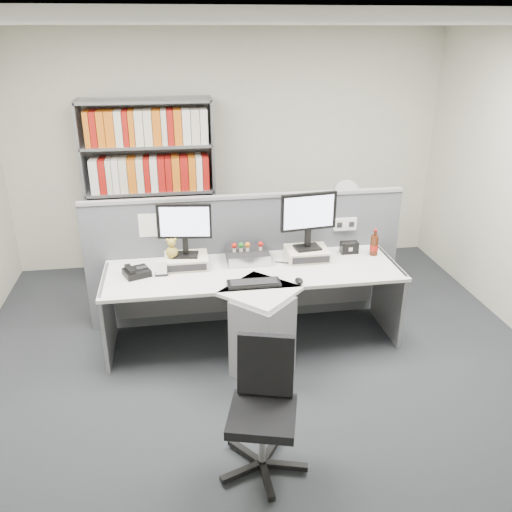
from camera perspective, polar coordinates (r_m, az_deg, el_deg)
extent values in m
plane|color=#2F3237|center=(4.37, 1.36, -14.54)|extent=(5.50, 5.50, 0.00)
cube|color=beige|center=(6.32, -2.99, 11.05)|extent=(5.00, 0.04, 2.70)
cube|color=white|center=(3.46, 1.81, 23.57)|extent=(5.00, 5.50, 0.04)
cube|color=#575B63|center=(5.12, -1.03, -0.42)|extent=(3.00, 0.05, 1.25)
cube|color=#A3A3A8|center=(4.90, -1.09, 6.39)|extent=(3.00, 0.07, 0.03)
cube|color=white|center=(5.18, 9.47, 3.40)|extent=(0.22, 0.04, 0.12)
cube|color=white|center=(4.91, -11.51, 3.36)|extent=(0.16, 0.00, 0.22)
cube|color=white|center=(4.90, -6.83, 3.64)|extent=(0.16, 0.00, 0.22)
cube|color=white|center=(5.08, 6.84, 4.34)|extent=(0.16, 0.00, 0.22)
cube|color=silver|center=(4.70, -0.32, -1.60)|extent=(2.60, 0.80, 0.03)
cube|color=silver|center=(4.35, 0.47, -3.79)|extent=(0.74, 0.74, 0.03)
cube|color=gray|center=(4.42, 0.71, -8.65)|extent=(0.57, 0.57, 0.69)
cube|color=gray|center=(4.86, -15.50, -6.22)|extent=(0.03, 0.70, 0.72)
cube|color=gray|center=(5.18, 13.87, -4.11)|extent=(0.03, 0.70, 0.72)
cube|color=gray|center=(5.18, -0.91, -3.52)|extent=(2.50, 0.02, 0.45)
cube|color=beige|center=(4.78, -7.44, -0.53)|extent=(0.38, 0.30, 0.10)
cube|color=black|center=(4.64, -7.37, -1.27)|extent=(0.34, 0.01, 0.06)
cube|color=beige|center=(4.92, 5.46, 0.26)|extent=(0.38, 0.30, 0.10)
cube|color=black|center=(4.78, 5.90, -0.43)|extent=(0.34, 0.01, 0.06)
cube|color=black|center=(4.76, -7.47, 0.12)|extent=(0.22, 0.18, 0.02)
cube|color=black|center=(4.72, -7.53, 1.07)|extent=(0.05, 0.03, 0.17)
cube|color=black|center=(4.64, -7.67, 3.70)|extent=(0.47, 0.10, 0.31)
cube|color=silver|center=(4.62, -7.63, 3.62)|extent=(0.42, 0.06, 0.26)
cube|color=black|center=(4.89, 5.49, 0.91)|extent=(0.25, 0.19, 0.02)
cube|color=black|center=(4.86, 5.53, 1.92)|extent=(0.05, 0.04, 0.19)
cube|color=black|center=(4.77, 5.65, 4.74)|extent=(0.52, 0.10, 0.34)
cube|color=silver|center=(4.76, 5.68, 4.67)|extent=(0.46, 0.06, 0.29)
cube|color=black|center=(4.86, -0.93, 0.09)|extent=(0.38, 0.33, 0.10)
cube|color=silver|center=(4.71, -0.65, -0.69)|extent=(0.38, 0.01, 0.09)
cylinder|color=beige|center=(4.80, -2.32, 0.65)|extent=(0.03, 0.03, 0.03)
sphere|color=#A5140F|center=(4.79, -2.33, 1.12)|extent=(0.05, 0.05, 0.05)
cylinder|color=beige|center=(4.81, -1.61, 0.69)|extent=(0.03, 0.03, 0.03)
sphere|color=#19721E|center=(4.79, -1.62, 1.16)|extent=(0.05, 0.05, 0.05)
cylinder|color=beige|center=(4.82, -0.91, 0.74)|extent=(0.03, 0.03, 0.03)
sphere|color=orange|center=(4.80, -0.91, 1.20)|extent=(0.05, 0.05, 0.05)
cylinder|color=beige|center=(4.83, 0.50, 0.82)|extent=(0.03, 0.03, 0.03)
sphere|color=#A5140F|center=(4.82, 0.50, 1.29)|extent=(0.05, 0.05, 0.05)
cube|color=black|center=(4.41, -0.22, -2.94)|extent=(0.44, 0.17, 0.02)
cube|color=black|center=(4.41, -0.22, -2.77)|extent=(0.39, 0.12, 0.01)
ellipsoid|color=black|center=(4.46, 4.61, -2.65)|extent=(0.07, 0.11, 0.04)
cube|color=black|center=(4.68, -12.61, -1.72)|extent=(0.26, 0.25, 0.06)
cube|color=black|center=(4.65, -13.31, -1.36)|extent=(0.11, 0.17, 0.03)
cube|color=black|center=(4.68, -12.10, -1.23)|extent=(0.11, 0.09, 0.01)
cube|color=black|center=(4.66, -10.05, -1.89)|extent=(0.11, 0.06, 0.02)
cube|color=white|center=(4.61, -10.11, -1.28)|extent=(0.10, 0.04, 0.11)
cube|color=white|center=(4.65, -10.11, -1.06)|extent=(0.10, 0.04, 0.11)
sphere|color=#A18E35|center=(4.72, -8.96, 0.42)|extent=(0.10, 0.10, 0.10)
sphere|color=#A18E35|center=(4.69, -9.02, 1.42)|extent=(0.07, 0.07, 0.07)
sphere|color=#A18E35|center=(4.68, -9.45, 1.69)|extent=(0.03, 0.03, 0.03)
sphere|color=#A18E35|center=(4.68, -8.64, 1.74)|extent=(0.03, 0.03, 0.03)
cube|color=black|center=(5.10, 9.91, 0.90)|extent=(0.16, 0.09, 0.11)
cylinder|color=#3F190A|center=(5.08, 12.50, 1.10)|extent=(0.07, 0.07, 0.19)
cylinder|color=#A5140F|center=(5.09, 12.48, 0.88)|extent=(0.08, 0.08, 0.05)
cylinder|color=#3F190A|center=(5.04, 12.61, 2.37)|extent=(0.03, 0.03, 0.05)
cylinder|color=#A5140F|center=(5.03, 12.65, 2.72)|extent=(0.03, 0.03, 0.01)
cube|color=gray|center=(6.16, -17.57, 6.31)|extent=(0.03, 0.40, 2.00)
cube|color=gray|center=(6.10, -4.59, 7.16)|extent=(0.03, 0.40, 2.00)
cube|color=gray|center=(6.28, -11.08, 7.26)|extent=(1.40, 0.02, 2.00)
cube|color=gray|center=(6.43, -10.45, -1.62)|extent=(1.38, 0.40, 0.03)
cube|color=gray|center=(6.24, -10.78, 2.55)|extent=(1.38, 0.40, 0.03)
cube|color=gray|center=(6.09, -11.13, 6.96)|extent=(1.38, 0.40, 0.03)
cube|color=gray|center=(5.97, -11.50, 11.57)|extent=(1.38, 0.40, 0.03)
cube|color=gray|center=(5.90, -11.87, 15.94)|extent=(1.38, 0.40, 0.03)
cube|color=#A5140F|center=(6.33, -10.58, -0.13)|extent=(1.24, 0.28, 0.36)
cube|color=orange|center=(6.15, -10.92, 4.15)|extent=(1.24, 0.28, 0.36)
cube|color=beige|center=(6.01, -11.28, 8.66)|extent=(1.24, 0.28, 0.36)
cube|color=white|center=(5.91, -11.67, 13.36)|extent=(1.24, 0.28, 0.36)
cube|color=gray|center=(6.16, 9.13, 0.69)|extent=(0.45, 0.60, 0.70)
cube|color=black|center=(5.83, 10.11, 1.12)|extent=(0.40, 0.02, 0.28)
cube|color=black|center=(5.96, 9.90, -1.74)|extent=(0.40, 0.02, 0.28)
cylinder|color=white|center=(6.03, 9.35, 3.88)|extent=(0.16, 0.16, 0.03)
cylinder|color=white|center=(6.00, 9.41, 4.74)|extent=(0.03, 0.03, 0.16)
cylinder|color=white|center=(5.92, 9.60, 6.69)|extent=(0.28, 0.12, 0.27)
cylinder|color=silver|center=(5.95, 9.52, 6.77)|extent=(0.27, 0.11, 0.27)
cylinder|color=silver|center=(3.64, 0.66, -19.14)|extent=(0.05, 0.05, 0.36)
cube|color=black|center=(3.51, 0.68, -16.72)|extent=(0.52, 0.52, 0.06)
cube|color=black|center=(3.50, 1.04, -11.52)|extent=(0.38, 0.19, 0.42)
cube|color=black|center=(3.76, 3.32, -21.41)|extent=(0.28, 0.12, 0.04)
cylinder|color=black|center=(3.76, 5.10, -21.66)|extent=(0.05, 0.05, 0.03)
cube|color=black|center=(3.87, 1.71, -19.69)|extent=(0.19, 0.25, 0.04)
cylinder|color=black|center=(3.96, 2.36, -18.85)|extent=(0.05, 0.05, 0.03)
cube|color=black|center=(3.85, -1.27, -20.07)|extent=(0.21, 0.24, 0.04)
cylinder|color=black|center=(3.91, -2.49, -19.46)|extent=(0.05, 0.05, 0.03)
cube|color=black|center=(3.71, -1.72, -22.10)|extent=(0.27, 0.14, 0.04)
cylinder|color=black|center=(3.69, -3.35, -22.81)|extent=(0.05, 0.05, 0.03)
cube|color=black|center=(3.65, 1.22, -23.00)|extent=(0.06, 0.27, 0.04)
cylinder|color=black|center=(3.59, 1.63, -24.38)|extent=(0.05, 0.05, 0.03)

